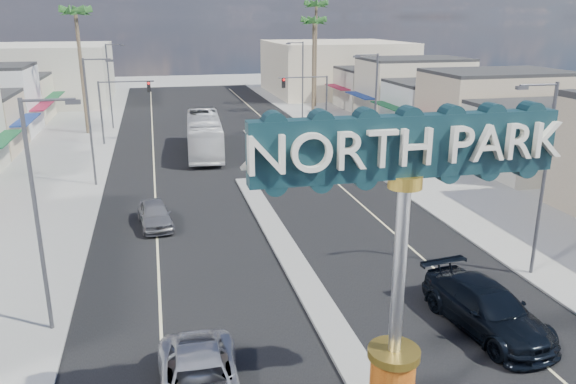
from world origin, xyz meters
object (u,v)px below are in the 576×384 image
traffic_signal_right (310,93)px  palm_left_far (76,18)px  streetlight_r_far (301,77)px  streetlight_r_near (542,171)px  palm_right_mid (314,26)px  palm_right_far (316,11)px  car_parked_left (155,214)px  streetlight_l_mid (91,116)px  streetlight_r_mid (373,106)px  suv_left (200,384)px  suv_right (486,308)px  streetlight_l_far (111,82)px  city_bus (204,135)px  traffic_signal_left (120,99)px  gateway_sign (402,241)px  streetlight_l_near (40,207)px

traffic_signal_right → palm_left_far: palm_left_far is taller
streetlight_r_far → palm_left_far: palm_left_far is taller
streetlight_r_near → palm_right_mid: 46.40m
palm_left_far → streetlight_r_near: bearing=-59.6°
palm_right_far → car_parked_left: size_ratio=3.25×
streetlight_l_mid → streetlight_r_mid: same height
palm_right_mid → palm_right_far: (2.00, 6.00, 1.78)m
streetlight_r_far → palm_left_far: size_ratio=0.69×
streetlight_r_mid → streetlight_r_far: 22.00m
suv_left → suv_right: (11.16, 2.00, 0.11)m
streetlight_l_far → suv_right: (16.22, -45.79, -4.17)m
palm_right_mid → car_parked_left: bearing=-119.0°
streetlight_r_mid → palm_right_far: 33.14m
streetlight_l_mid → suv_left: streetlight_l_mid is taller
streetlight_r_mid → palm_left_far: 31.47m
palm_left_far → palm_right_mid: palm_left_far is taller
streetlight_l_mid → city_bus: 12.42m
streetlight_l_mid → palm_right_mid: palm_right_mid is taller
traffic_signal_left → suv_left: (3.81, -39.78, -3.49)m
gateway_sign → streetlight_r_near: (10.43, 8.02, -0.86)m
suv_left → streetlight_l_near: bearing=132.6°
palm_right_mid → streetlight_l_far: bearing=-170.3°
traffic_signal_left → streetlight_l_mid: size_ratio=0.67×
city_bus → streetlight_l_far: bearing=125.7°
streetlight_r_near → car_parked_left: (-16.98, 10.72, -4.33)m
streetlight_r_near → car_parked_left: streetlight_r_near is taller
gateway_sign → city_bus: gateway_sign is taller
streetlight_r_mid → palm_left_far: palm_left_far is taller
traffic_signal_left → streetlight_l_near: (-1.25, -33.99, 0.79)m
palm_right_mid → streetlight_r_near: bearing=-93.2°
gateway_sign → streetlight_r_mid: size_ratio=1.02×
streetlight_l_far → streetlight_r_mid: bearing=-46.5°
streetlight_l_mid → streetlight_l_far: bearing=90.0°
streetlight_l_mid → streetlight_r_far: (20.87, 22.00, 0.00)m
streetlight_l_far → streetlight_r_near: bearing=-63.6°
traffic_signal_left → palm_right_mid: 26.01m
streetlight_l_mid → suv_right: 29.09m
traffic_signal_left → streetlight_r_mid: bearing=-35.5°
palm_right_far → streetlight_r_near: bearing=-95.0°
streetlight_l_far → traffic_signal_right: bearing=-22.2°
traffic_signal_right → streetlight_r_far: size_ratio=0.67×
traffic_signal_left → streetlight_l_near: streetlight_l_near is taller
car_parked_left → streetlight_l_near: bearing=-116.0°
streetlight_l_far → palm_right_mid: size_ratio=0.74×
streetlight_l_near → suv_right: 17.17m
traffic_signal_left → city_bus: traffic_signal_left is taller
streetlight_r_mid → palm_right_mid: (2.57, 26.00, 5.54)m
streetlight_r_mid → suv_right: 24.59m
palm_right_mid → car_parked_left: 41.52m
streetlight_l_far → streetlight_r_mid: same height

